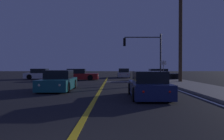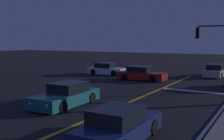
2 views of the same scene
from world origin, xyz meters
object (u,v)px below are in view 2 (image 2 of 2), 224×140
object	(u,v)px
car_far_approaching_red	(141,74)
car_side_waiting_white	(107,69)
car_lead_oncoming_navy	(119,127)
car_following_oncoming_teal	(66,96)
car_distant_tail_silver	(216,71)

from	to	relation	value
car_far_approaching_red	car_side_waiting_white	bearing A→B (deg)	-112.82
car_far_approaching_red	car_lead_oncoming_navy	size ratio (longest dim) A/B	1.09
car_far_approaching_red	car_following_oncoming_teal	bearing A→B (deg)	1.54
car_lead_oncoming_navy	car_following_oncoming_teal	xyz separation A→B (m)	(-5.49, 3.60, 0.00)
car_lead_oncoming_navy	car_distant_tail_silver	bearing A→B (deg)	90.50
car_distant_tail_silver	car_far_approaching_red	xyz separation A→B (m)	(-5.74, -6.34, 0.00)
car_side_waiting_white	car_following_oncoming_teal	bearing A→B (deg)	20.50
car_distant_tail_silver	car_lead_oncoming_navy	size ratio (longest dim) A/B	1.01
car_distant_tail_silver	car_side_waiting_white	distance (m)	11.67
car_side_waiting_white	car_far_approaching_red	bearing A→B (deg)	66.49
car_lead_oncoming_navy	car_following_oncoming_teal	bearing A→B (deg)	146.55
car_lead_oncoming_navy	car_side_waiting_white	xyz separation A→B (m)	(-11.13, 17.40, 0.00)
car_distant_tail_silver	car_side_waiting_white	xyz separation A→B (m)	(-10.85, -4.29, 0.00)
car_side_waiting_white	car_following_oncoming_teal	distance (m)	14.91
car_following_oncoming_teal	car_side_waiting_white	bearing A→B (deg)	-69.16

